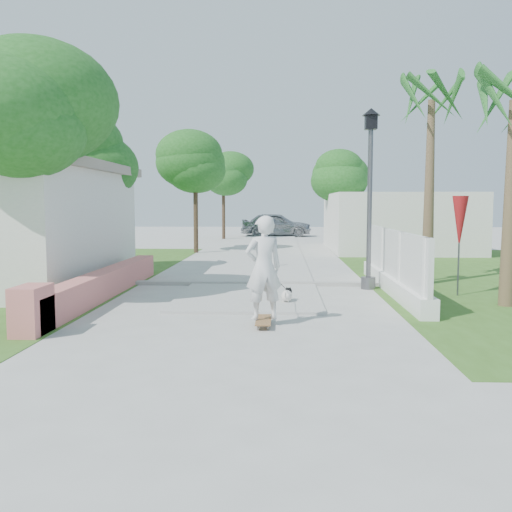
# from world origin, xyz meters

# --- Properties ---
(ground) EXTENTS (90.00, 90.00, 0.00)m
(ground) POSITION_xyz_m (0.00, 0.00, 0.00)
(ground) COLOR #B7B7B2
(ground) RESTS_ON ground
(path_strip) EXTENTS (3.20, 36.00, 0.06)m
(path_strip) POSITION_xyz_m (0.00, 20.00, 0.03)
(path_strip) COLOR #B7B7B2
(path_strip) RESTS_ON ground
(curb) EXTENTS (6.50, 0.25, 0.10)m
(curb) POSITION_xyz_m (0.00, 6.00, 0.05)
(curb) COLOR #999993
(curb) RESTS_ON ground
(grass_left) EXTENTS (8.00, 20.00, 0.01)m
(grass_left) POSITION_xyz_m (-7.00, 8.00, 0.01)
(grass_left) COLOR #365E1D
(grass_left) RESTS_ON ground
(grass_right) EXTENTS (8.00, 20.00, 0.01)m
(grass_right) POSITION_xyz_m (7.00, 8.00, 0.01)
(grass_right) COLOR #365E1D
(grass_right) RESTS_ON ground
(pink_wall) EXTENTS (0.45, 8.20, 0.80)m
(pink_wall) POSITION_xyz_m (-3.30, 3.55, 0.31)
(pink_wall) COLOR #C86A66
(pink_wall) RESTS_ON ground
(lattice_fence) EXTENTS (0.35, 7.00, 1.50)m
(lattice_fence) POSITION_xyz_m (3.40, 5.00, 0.54)
(lattice_fence) COLOR white
(lattice_fence) RESTS_ON ground
(building_right) EXTENTS (6.00, 8.00, 2.60)m
(building_right) POSITION_xyz_m (6.00, 18.00, 1.30)
(building_right) COLOR silver
(building_right) RESTS_ON ground
(street_lamp) EXTENTS (0.44, 0.44, 4.44)m
(street_lamp) POSITION_xyz_m (2.90, 5.50, 2.43)
(street_lamp) COLOR #59595E
(street_lamp) RESTS_ON ground
(bollard) EXTENTS (0.14, 0.14, 1.09)m
(bollard) POSITION_xyz_m (0.20, 10.00, 0.58)
(bollard) COLOR white
(bollard) RESTS_ON ground
(patio_umbrella) EXTENTS (0.36, 0.36, 2.30)m
(patio_umbrella) POSITION_xyz_m (4.80, 4.50, 1.69)
(patio_umbrella) COLOR #59595E
(patio_umbrella) RESTS_ON ground
(tree_left_near) EXTENTS (3.60, 3.60, 5.28)m
(tree_left_near) POSITION_xyz_m (-4.48, 2.98, 3.82)
(tree_left_near) COLOR #4C3826
(tree_left_near) RESTS_ON ground
(tree_left_mid) EXTENTS (3.20, 3.20, 4.85)m
(tree_left_mid) POSITION_xyz_m (-5.48, 8.48, 3.50)
(tree_left_mid) COLOR #4C3826
(tree_left_mid) RESTS_ON ground
(tree_path_left) EXTENTS (3.40, 3.40, 5.23)m
(tree_path_left) POSITION_xyz_m (-2.98, 15.98, 3.82)
(tree_path_left) COLOR #4C3826
(tree_path_left) RESTS_ON ground
(tree_path_right) EXTENTS (3.00, 3.00, 4.79)m
(tree_path_right) POSITION_xyz_m (3.22, 19.98, 3.49)
(tree_path_right) COLOR #4C3826
(tree_path_right) RESTS_ON ground
(tree_path_far) EXTENTS (3.20, 3.20, 5.17)m
(tree_path_far) POSITION_xyz_m (-2.78, 25.98, 3.82)
(tree_path_far) COLOR #4C3826
(tree_path_far) RESTS_ON ground
(palm_far) EXTENTS (1.80, 1.80, 5.30)m
(palm_far) POSITION_xyz_m (4.60, 6.50, 4.48)
(palm_far) COLOR brown
(palm_far) RESTS_ON ground
(skateboarder) EXTENTS (0.81, 2.82, 1.91)m
(skateboarder) POSITION_xyz_m (0.48, 1.96, 0.82)
(skateboarder) COLOR olive
(skateboarder) RESTS_ON ground
(dog) EXTENTS (0.30, 0.51, 0.35)m
(dog) POSITION_xyz_m (0.85, 3.24, 0.19)
(dog) COLOR silver
(dog) RESTS_ON ground
(parked_car) EXTENTS (4.65, 1.92, 1.58)m
(parked_car) POSITION_xyz_m (0.39, 29.04, 0.79)
(parked_car) COLOR #AFB2B7
(parked_car) RESTS_ON ground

